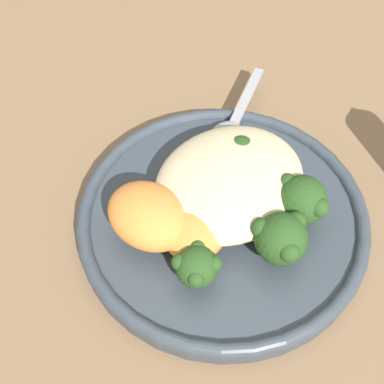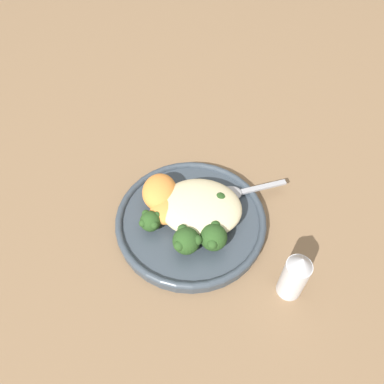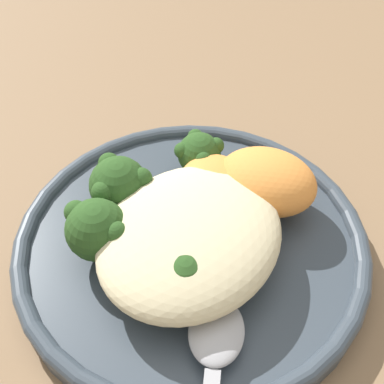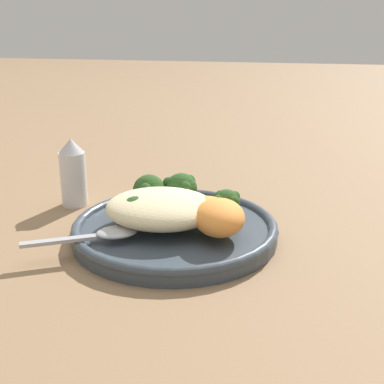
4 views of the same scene
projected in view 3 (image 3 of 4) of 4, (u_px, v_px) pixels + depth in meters
name	position (u px, v px, depth m)	size (l,w,h in m)	color
ground_plane	(166.00, 261.00, 0.37)	(4.00, 4.00, 0.00)	#846647
plate	(191.00, 246.00, 0.37)	(0.24, 0.24, 0.02)	#38424C
quinoa_mound	(190.00, 238.00, 0.34)	(0.13, 0.11, 0.04)	beige
broccoli_stalk_0	(202.00, 168.00, 0.39)	(0.09, 0.08, 0.03)	#ADC675
broccoli_stalk_1	(127.00, 189.00, 0.36)	(0.05, 0.10, 0.04)	#ADC675
broccoli_stalk_2	(117.00, 230.00, 0.34)	(0.08, 0.09, 0.04)	#ADC675
broccoli_stalk_3	(194.00, 263.00, 0.33)	(0.10, 0.05, 0.04)	#ADC675
sweet_potato_chunk_0	(267.00, 181.00, 0.37)	(0.07, 0.06, 0.04)	orange
sweet_potato_chunk_1	(215.00, 190.00, 0.37)	(0.07, 0.05, 0.03)	orange
spoon	(215.00, 350.00, 0.30)	(0.12, 0.07, 0.01)	#A3A3A8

